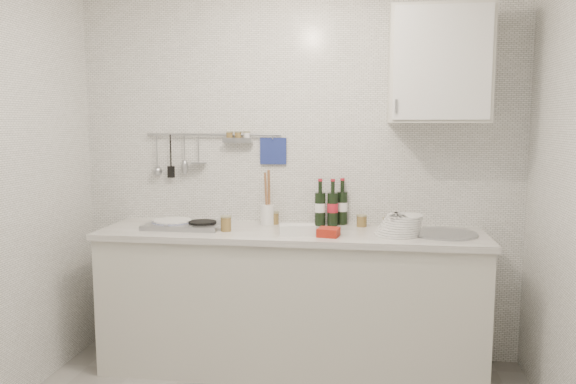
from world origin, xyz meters
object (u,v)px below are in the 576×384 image
object	(u,v)px
utensil_crock	(267,212)
plate_stack_sink	(400,225)
wall_cabinet	(439,66)
plate_stack_hob	(171,223)
wine_bottles	(332,202)

from	to	relation	value
utensil_crock	plate_stack_sink	bearing A→B (deg)	-14.39
wall_cabinet	plate_stack_sink	world-z (taller)	wall_cabinet
plate_stack_hob	utensil_crock	xyz separation A→B (m)	(0.61, 0.17, 0.06)
utensil_crock	plate_stack_hob	bearing A→B (deg)	-164.58
wine_bottles	utensil_crock	bearing A→B (deg)	-174.40
wall_cabinet	wine_bottles	bearing A→B (deg)	171.11
plate_stack_hob	wine_bottles	size ratio (longest dim) A/B	0.90
wall_cabinet	plate_stack_hob	size ratio (longest dim) A/B	2.52
plate_stack_sink	wine_bottles	bearing A→B (deg)	148.90
wine_bottles	plate_stack_sink	bearing A→B (deg)	-31.10
wall_cabinet	utensil_crock	bearing A→B (deg)	176.82
wall_cabinet	plate_stack_hob	world-z (taller)	wall_cabinet
wall_cabinet	plate_stack_sink	xyz separation A→B (m)	(-0.22, -0.16, -0.97)
plate_stack_sink	wall_cabinet	bearing A→B (deg)	36.95
wine_bottles	plate_stack_hob	bearing A→B (deg)	-168.54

